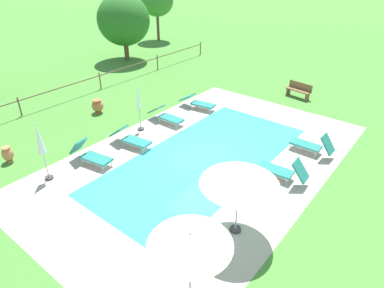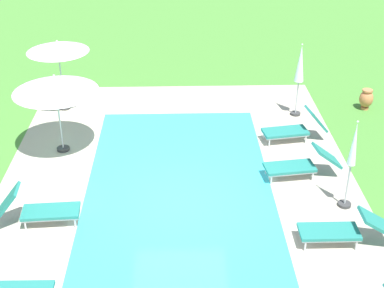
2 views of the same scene
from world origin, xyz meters
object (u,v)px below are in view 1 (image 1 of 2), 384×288
object	(u,v)px
sun_lounger_north_end	(283,171)
sun_lounger_north_near_steps	(312,145)
patio_umbrella_closed_row_west	(40,142)
terracotta_urn_by_tree	(8,154)
wooden_bench_lawn_side	(299,90)
tree_far_west	(157,1)
sun_lounger_south_mid	(91,155)
patio_umbrella_closed_row_mid_west	(139,103)
terracotta_urn_near_fence	(97,106)
patio_umbrella_open_foreground	(240,177)
sun_lounger_south_near_corner	(131,138)
sun_lounger_north_far	(198,102)
sun_lounger_north_mid	(167,116)
patio_umbrella_open_by_bench	(190,240)
tree_centre	(124,20)

from	to	relation	value
sun_lounger_north_end	sun_lounger_north_near_steps	bearing A→B (deg)	-2.65
patio_umbrella_closed_row_west	terracotta_urn_by_tree	size ratio (longest dim) A/B	3.45
wooden_bench_lawn_side	tree_far_west	world-z (taller)	tree_far_west
sun_lounger_north_near_steps	sun_lounger_south_mid	distance (m)	9.25
patio_umbrella_closed_row_mid_west	terracotta_urn_near_fence	size ratio (longest dim) A/B	3.09
patio_umbrella_open_foreground	terracotta_urn_near_fence	distance (m)	11.01
sun_lounger_south_near_corner	patio_umbrella_open_foreground	size ratio (longest dim) A/B	0.89
terracotta_urn_near_fence	sun_lounger_north_end	bearing A→B (deg)	-87.16
sun_lounger_north_far	tree_far_west	xyz separation A→B (m)	(10.71, 13.17, 3.21)
sun_lounger_north_near_steps	patio_umbrella_closed_row_mid_west	bearing A→B (deg)	112.58
sun_lounger_north_near_steps	terracotta_urn_near_fence	size ratio (longest dim) A/B	2.45
sun_lounger_north_end	sun_lounger_south_mid	size ratio (longest dim) A/B	0.97
sun_lounger_north_near_steps	tree_far_west	size ratio (longest dim) A/B	0.37
sun_lounger_south_near_corner	terracotta_urn_near_fence	bearing A→B (deg)	72.17
terracotta_urn_by_tree	sun_lounger_south_near_corner	bearing A→B (deg)	-36.28
sun_lounger_north_end	terracotta_urn_by_tree	world-z (taller)	sun_lounger_north_end
terracotta_urn_by_tree	sun_lounger_north_far	bearing A→B (deg)	-16.90
sun_lounger_north_near_steps	sun_lounger_north_mid	world-z (taller)	sun_lounger_north_near_steps
patio_umbrella_open_by_bench	patio_umbrella_closed_row_mid_west	size ratio (longest dim) A/B	1.01
sun_lounger_north_near_steps	patio_umbrella_open_by_bench	bearing A→B (deg)	-177.48
sun_lounger_north_mid	patio_umbrella_closed_row_mid_west	size ratio (longest dim) A/B	0.88
sun_lounger_north_end	sun_lounger_south_mid	world-z (taller)	sun_lounger_north_end
patio_umbrella_open_foreground	sun_lounger_north_near_steps	bearing A→B (deg)	-0.45
sun_lounger_north_near_steps	terracotta_urn_by_tree	bearing A→B (deg)	131.74
patio_umbrella_closed_row_west	wooden_bench_lawn_side	distance (m)	14.48
sun_lounger_north_mid	wooden_bench_lawn_side	bearing A→B (deg)	-27.07
sun_lounger_north_end	tree_far_west	distance (m)	24.40
sun_lounger_south_mid	terracotta_urn_by_tree	distance (m)	3.44
tree_centre	patio_umbrella_open_foreground	bearing A→B (deg)	-122.48
patio_umbrella_closed_row_mid_west	terracotta_urn_by_tree	xyz separation A→B (m)	(-5.40, 2.15, -1.04)
patio_umbrella_closed_row_west	sun_lounger_north_end	bearing A→B (deg)	-51.69
patio_umbrella_closed_row_mid_west	sun_lounger_south_near_corner	bearing A→B (deg)	-148.57
sun_lounger_south_near_corner	tree_far_west	distance (m)	20.96
patio_umbrella_open_by_bench	sun_lounger_north_near_steps	bearing A→B (deg)	2.52
patio_umbrella_open_foreground	wooden_bench_lawn_side	xyz separation A→B (m)	(11.76, 3.00, -1.56)
sun_lounger_north_mid	tree_centre	xyz separation A→B (m)	(6.49, 10.18, 2.67)
sun_lounger_north_far	tree_far_west	size ratio (longest dim) A/B	0.42
patio_umbrella_open_foreground	terracotta_urn_near_fence	bearing A→B (deg)	74.55
tree_centre	sun_lounger_north_near_steps	bearing A→B (deg)	-105.82
sun_lounger_north_near_steps	sun_lounger_north_mid	xyz separation A→B (m)	(-1.66, 6.85, -0.03)
sun_lounger_north_far	sun_lounger_south_mid	bearing A→B (deg)	179.78
tree_centre	tree_far_west	bearing A→B (deg)	23.06
sun_lounger_north_end	patio_umbrella_open_foreground	bearing A→B (deg)	-178.80
patio_umbrella_closed_row_mid_west	patio_umbrella_open_by_bench	bearing A→B (deg)	-126.66
sun_lounger_north_mid	patio_umbrella_closed_row_west	size ratio (longest dim) A/B	0.86
patio_umbrella_open_by_bench	sun_lounger_north_end	bearing A→B (deg)	4.65
wooden_bench_lawn_side	terracotta_urn_near_fence	size ratio (longest dim) A/B	2.08
sun_lounger_south_near_corner	patio_umbrella_closed_row_mid_west	size ratio (longest dim) A/B	0.89
sun_lounger_south_near_corner	tree_far_west	bearing A→B (deg)	40.17
sun_lounger_north_far	sun_lounger_north_end	size ratio (longest dim) A/B	1.12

